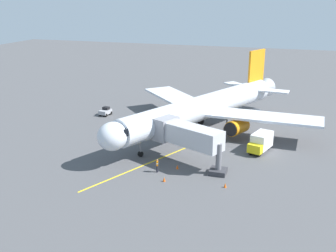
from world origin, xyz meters
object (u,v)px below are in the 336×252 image
baggage_cart_near_nose (254,114)px  tug_starboard_side (105,111)px  ground_crew_marshaller (157,165)px  safety_cone_nose_left (225,185)px  safety_cone_nose_right (177,167)px  ground_crew_wing_walker (157,131)px  safety_cone_wing_port (164,179)px  box_truck_portside (261,142)px  airplane (204,108)px  jet_bridge (183,134)px

baggage_cart_near_nose → tug_starboard_side: 26.57m
ground_crew_marshaller → safety_cone_nose_left: size_ratio=3.11×
safety_cone_nose_right → tug_starboard_side: bearing=-44.1°
ground_crew_wing_walker → ground_crew_marshaller: bearing=109.8°
baggage_cart_near_nose → safety_cone_wing_port: size_ratio=5.34×
box_truck_portside → baggage_cart_near_nose: bearing=-80.1°
baggage_cart_near_nose → tug_starboard_side: bearing=15.3°
ground_crew_wing_walker → box_truck_portside: 15.83m
airplane → tug_starboard_side: bearing=-11.1°
tug_starboard_side → safety_cone_wing_port: (-18.90, 22.63, -0.43)m
baggage_cart_near_nose → safety_cone_nose_right: bearing=76.2°
safety_cone_wing_port → tug_starboard_side: bearing=-50.1°
ground_crew_marshaller → safety_cone_wing_port: 2.82m
tug_starboard_side → safety_cone_nose_right: 26.87m
jet_bridge → safety_cone_nose_right: bearing=89.8°
ground_crew_marshaller → safety_cone_nose_left: 8.86m
jet_bridge → box_truck_portside: 11.67m
airplane → ground_crew_wing_walker: 8.15m
baggage_cart_near_nose → safety_cone_nose_right: 26.48m
airplane → safety_cone_wing_port: (0.12, 18.88, -3.73)m
jet_bridge → ground_crew_marshaller: size_ratio=6.52×
jet_bridge → ground_crew_marshaller: (2.06, 4.18, -2.88)m
ground_crew_marshaller → ground_crew_wing_walker: 13.26m
airplane → safety_cone_wing_port: airplane is taller
safety_cone_nose_left → tug_starboard_side: bearing=-40.2°
airplane → ground_crew_wing_walker: (6.26, 4.19, -3.12)m
ground_crew_wing_walker → jet_bridge: bearing=128.3°
box_truck_portside → safety_cone_nose_right: (9.20, 9.23, -1.11)m
airplane → baggage_cart_near_nose: size_ratio=12.98×
airplane → box_truck_portside: bearing=148.9°
jet_bridge → ground_crew_wing_walker: 10.95m
safety_cone_nose_left → safety_cone_wing_port: size_ratio=1.00×
baggage_cart_near_nose → tug_starboard_side: (25.62, 7.01, 0.05)m
ground_crew_wing_walker → safety_cone_nose_left: bearing=133.3°
ground_crew_wing_walker → tug_starboard_side: bearing=-31.9°
ground_crew_wing_walker → baggage_cart_near_nose: 19.72m
tug_starboard_side → safety_cone_wing_port: tug_starboard_side is taller
jet_bridge → safety_cone_wing_port: 7.29m
ground_crew_wing_walker → safety_cone_nose_left: size_ratio=3.11×
ground_crew_marshaller → safety_cone_nose_right: ground_crew_marshaller is taller
airplane → ground_crew_wing_walker: size_ratio=22.30×
airplane → safety_cone_nose_left: bearing=110.9°
tug_starboard_side → safety_cone_nose_right: bearing=135.9°
ground_crew_marshaller → baggage_cart_near_nose: size_ratio=0.58×
baggage_cart_near_nose → box_truck_portside: (-2.88, 16.48, 0.73)m
jet_bridge → tug_starboard_side: (19.31, -16.23, -3.06)m
airplane → ground_crew_marshaller: 17.05m
ground_crew_marshaller → box_truck_portside: (-11.25, -10.96, 0.50)m
ground_crew_wing_walker → safety_cone_wing_port: 15.93m
box_truck_portside → tug_starboard_side: box_truck_portside is taller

